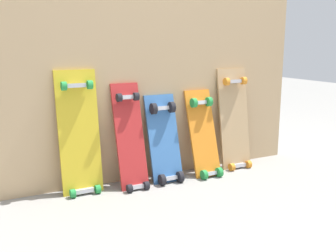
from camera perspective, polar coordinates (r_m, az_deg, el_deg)
name	(u,v)px	position (r m, az deg, el deg)	size (l,w,h in m)	color
ground_plane	(163,177)	(2.63, -0.70, -7.36)	(12.00, 12.00, 0.00)	gray
plywood_wall_panel	(158,41)	(2.54, -1.47, 12.17)	(2.07, 0.04, 1.76)	tan
skateboard_yellow	(80,139)	(2.34, -12.71, -1.78)	(0.24, 0.16, 0.79)	gold
skateboard_red	(131,142)	(2.40, -5.44, -2.34)	(0.18, 0.23, 0.70)	#B22626
skateboard_blue	(165,143)	(2.51, -0.48, -2.52)	(0.21, 0.23, 0.61)	#386BAD
skateboard_orange	(204,138)	(2.63, 5.24, -1.76)	(0.19, 0.25, 0.63)	orange
skateboard_natural	(235,124)	(2.80, 9.63, 0.35)	(0.23, 0.18, 0.76)	tan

